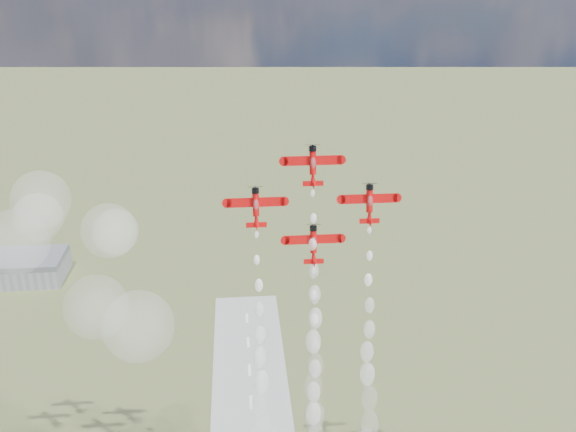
# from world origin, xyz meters

# --- Properties ---
(hangar) EXTENTS (50.00, 28.00, 13.00)m
(hangar) POSITION_xyz_m (-120.00, 180.00, 6.50)
(hangar) COLOR gray
(hangar) RESTS_ON ground
(plane_lead) EXTENTS (13.63, 4.60, 9.65)m
(plane_lead) POSITION_xyz_m (15.36, 18.31, 110.21)
(plane_lead) COLOR #C10909
(plane_lead) RESTS_ON ground
(plane_left) EXTENTS (13.63, 4.60, 9.65)m
(plane_left) POSITION_xyz_m (1.74, 16.53, 100.84)
(plane_left) COLOR #C10909
(plane_left) RESTS_ON ground
(plane_right) EXTENTS (13.63, 4.60, 9.65)m
(plane_right) POSITION_xyz_m (28.98, 16.53, 100.84)
(plane_right) COLOR #C10909
(plane_right) RESTS_ON ground
(plane_slot) EXTENTS (13.63, 4.60, 9.65)m
(plane_slot) POSITION_xyz_m (15.36, 14.75, 91.48)
(plane_slot) COLOR #C10909
(plane_slot) RESTS_ON ground
(smoke_trail_lead) EXTENTS (5.20, 13.99, 59.55)m
(smoke_trail_lead) POSITION_xyz_m (15.29, 8.76, 59.22)
(smoke_trail_lead) COLOR white
(smoke_trail_lead) RESTS_ON plane_lead
(smoke_trail_left) EXTENTS (5.48, 13.33, 58.71)m
(smoke_trail_left) POSITION_xyz_m (1.96, 7.09, 49.83)
(smoke_trail_left) COLOR white
(smoke_trail_left) RESTS_ON plane_left
(smoke_trail_right) EXTENTS (5.95, 13.28, 59.42)m
(smoke_trail_right) POSITION_xyz_m (29.06, 6.92, 49.61)
(smoke_trail_right) COLOR white
(smoke_trail_right) RESTS_ON plane_right
(drifted_smoke_cloud) EXTENTS (68.89, 33.42, 56.30)m
(drifted_smoke_cloud) POSITION_xyz_m (-49.51, 27.38, 82.48)
(drifted_smoke_cloud) COLOR white
(drifted_smoke_cloud) RESTS_ON ground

